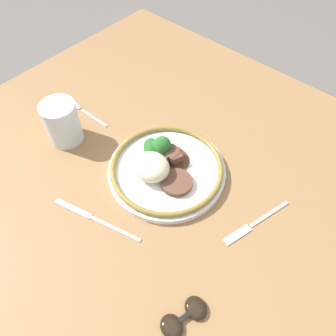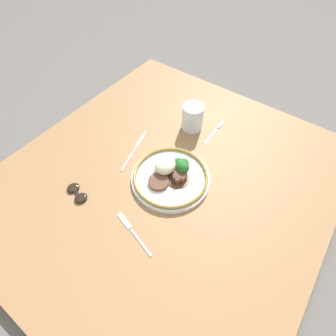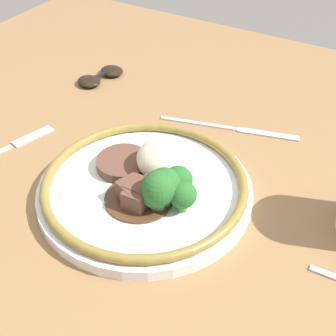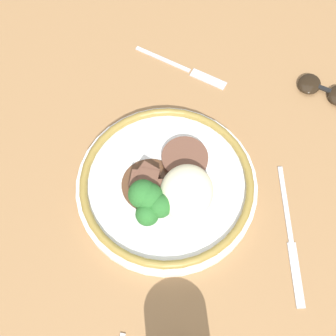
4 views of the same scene
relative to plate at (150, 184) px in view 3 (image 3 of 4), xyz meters
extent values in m
plane|color=#5B5651|center=(-0.01, 0.02, -0.06)|extent=(8.00, 8.00, 0.00)
cube|color=olive|center=(-0.01, 0.02, -0.04)|extent=(1.14, 1.05, 0.04)
cylinder|color=white|center=(0.00, 0.00, -0.01)|extent=(0.27, 0.27, 0.02)
torus|color=olive|center=(0.00, 0.00, 0.00)|extent=(0.26, 0.26, 0.01)
ellipsoid|color=beige|center=(0.01, 0.03, 0.02)|extent=(0.08, 0.08, 0.05)
cylinder|color=brown|center=(-0.05, 0.02, 0.00)|extent=(0.07, 0.07, 0.01)
cylinder|color=#51331E|center=(0.00, -0.02, 0.00)|extent=(0.08, 0.08, 0.00)
cube|color=brown|center=(-0.01, -0.03, 0.01)|extent=(0.02, 0.02, 0.02)
cube|color=brown|center=(0.01, -0.02, 0.01)|extent=(0.03, 0.03, 0.03)
cube|color=brown|center=(0.00, -0.03, 0.01)|extent=(0.03, 0.03, 0.03)
cube|color=brown|center=(0.00, -0.03, 0.01)|extent=(0.04, 0.04, 0.03)
cube|color=brown|center=(0.00, -0.04, 0.01)|extent=(0.03, 0.03, 0.03)
cylinder|color=#568442|center=(0.03, -0.03, 0.00)|extent=(0.01, 0.01, 0.02)
sphere|color=#286628|center=(0.03, -0.03, 0.03)|extent=(0.04, 0.04, 0.04)
cylinder|color=#568442|center=(0.05, -0.01, 0.00)|extent=(0.01, 0.01, 0.01)
sphere|color=#286628|center=(0.05, -0.01, 0.02)|extent=(0.03, 0.03, 0.03)
cylinder|color=#568442|center=(0.03, -0.02, 0.00)|extent=(0.01, 0.01, 0.02)
sphere|color=#286628|center=(0.03, -0.02, 0.03)|extent=(0.04, 0.04, 0.04)
cylinder|color=#568442|center=(0.03, -0.03, 0.00)|extent=(0.01, 0.01, 0.01)
sphere|color=#286628|center=(0.03, -0.03, 0.02)|extent=(0.03, 0.03, 0.03)
cylinder|color=#568442|center=(0.04, 0.00, 0.00)|extent=(0.01, 0.01, 0.02)
sphere|color=#286628|center=(0.04, 0.00, 0.02)|extent=(0.03, 0.03, 0.03)
cube|color=#B7B7BC|center=(-0.22, 0.02, -0.02)|extent=(0.03, 0.07, 0.00)
cube|color=#B7B7BC|center=(-0.02, 0.18, -0.02)|extent=(0.12, 0.04, 0.00)
cube|color=#B7B7BC|center=(0.08, 0.20, -0.02)|extent=(0.09, 0.03, 0.00)
ellipsoid|color=black|center=(-0.24, 0.19, -0.01)|extent=(0.05, 0.05, 0.01)
ellipsoid|color=black|center=(-0.23, 0.24, -0.01)|extent=(0.05, 0.05, 0.01)
cube|color=black|center=(-0.24, 0.21, -0.01)|extent=(0.01, 0.02, 0.00)
camera|label=1|loc=(-0.31, 0.33, 0.59)|focal=35.00mm
camera|label=2|loc=(-0.43, -0.30, 0.71)|focal=28.00mm
camera|label=3|loc=(0.24, -0.36, 0.38)|focal=50.00mm
camera|label=4|loc=(0.26, 0.06, 0.62)|focal=50.00mm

